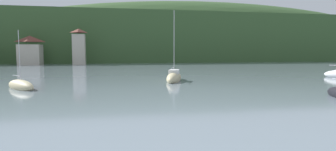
# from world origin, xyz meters

# --- Properties ---
(wooded_hillside) EXTENTS (352.00, 76.83, 47.51)m
(wooded_hillside) POSITION_xyz_m (25.62, 162.21, 7.34)
(wooded_hillside) COLOR #38562D
(wooded_hillside) RESTS_ON ground_plane
(shore_building_westcentral) EXTENTS (6.24, 5.37, 8.42)m
(shore_building_westcentral) POSITION_xyz_m (-27.34, 111.92, 4.09)
(shore_building_westcentral) COLOR #BCB29E
(shore_building_westcentral) RESTS_ON ground_plane
(shore_building_central) EXTENTS (3.71, 3.48, 10.55)m
(shore_building_central) POSITION_xyz_m (-13.67, 111.03, 5.14)
(shore_building_central) COLOR #BCB29E
(shore_building_central) RESTS_ON ground_plane
(sailboat_far_3) EXTENTS (4.58, 5.45, 6.57)m
(sailboat_far_3) POSITION_xyz_m (-13.39, 56.74, 0.31)
(sailboat_far_3) COLOR #CCBC8E
(sailboat_far_3) RESTS_ON ground_plane
(sailboat_far_8) EXTENTS (3.91, 6.95, 9.78)m
(sailboat_far_8) POSITION_xyz_m (4.25, 61.17, 0.46)
(sailboat_far_8) COLOR #CCBC8E
(sailboat_far_8) RESTS_ON ground_plane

